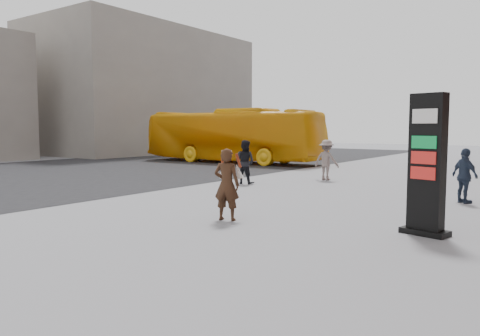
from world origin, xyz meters
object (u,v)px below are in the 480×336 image
Objects in this scene: pedestrian_c at (465,176)px; info_pylon at (427,165)px; pedestrian_b at (326,160)px; woman at (227,184)px; bus at (232,136)px; pedestrian_a at (245,162)px.

info_pylon is at bearing 129.84° from pedestrian_c.
pedestrian_b is 1.05× the size of pedestrian_c.
info_pylon is 9.42m from pedestrian_b.
info_pylon is 1.69× the size of woman.
info_pylon is 4.59m from pedestrian_c.
bus is 10.05m from pedestrian_b.
info_pylon reaches higher than pedestrian_b.
pedestrian_c is (14.04, -8.26, -0.81)m from bus.
info_pylon is at bearing -133.70° from bus.
pedestrian_a is (-3.58, 5.81, -0.02)m from woman.
pedestrian_c is (-0.11, 4.55, -0.60)m from info_pylon.
info_pylon is 1.71× the size of pedestrian_b.
bus is (-10.17, 13.91, 0.74)m from woman.
pedestrian_a is at bearing 59.52° from pedestrian_b.
info_pylon is at bearing 143.35° from pedestrian_a.
bus is 7.44× the size of pedestrian_c.
pedestrian_b is (1.93, 2.84, -0.01)m from pedestrian_a.
pedestrian_a is at bearing -74.55° from woman.
info_pylon is 19.08m from bus.
pedestrian_b is (-1.64, 8.65, -0.03)m from woman.
pedestrian_b is 6.28m from pedestrian_c.
pedestrian_c is at bearing 155.18° from pedestrian_b.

